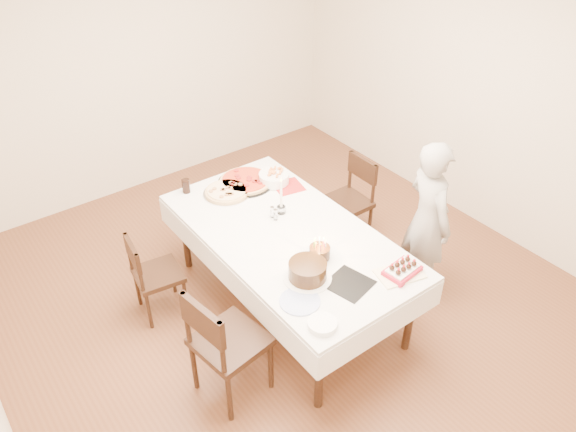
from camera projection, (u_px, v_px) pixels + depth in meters
floor at (289, 301)px, 4.81m from camera, size 5.00×5.00×0.00m
wall_back at (140, 64)px, 5.64m from camera, size 4.50×0.04×2.70m
wall_right at (486, 89)px, 5.11m from camera, size 0.04×5.00×2.70m
dining_table at (288, 270)px, 4.57m from camera, size 1.64×2.36×0.75m
chair_right_savory at (346, 203)px, 5.26m from camera, size 0.44×0.44×0.86m
chair_left_savory at (158, 274)px, 4.50m from camera, size 0.44×0.44×0.77m
chair_left_dessert at (230, 341)px, 3.81m from camera, size 0.56×0.56×0.96m
person at (428, 220)px, 4.55m from camera, size 0.46×0.59×1.42m
pizza_white at (227, 192)px, 4.78m from camera, size 0.47×0.47×0.04m
pizza_pepperoni at (246, 181)px, 4.92m from camera, size 0.64×0.64×0.04m
red_placemat at (288, 187)px, 4.89m from camera, size 0.28×0.28×0.01m
pasta_bowl at (274, 178)px, 4.91m from camera, size 0.33×0.33×0.08m
taper_candle at (281, 196)px, 4.47m from camera, size 0.07×0.07×0.33m
shaker_pair at (276, 215)px, 4.46m from camera, size 0.11×0.11×0.10m
cola_glass at (186, 186)px, 4.78m from camera, size 0.08×0.08×0.12m
layer_cake at (308, 271)px, 3.89m from camera, size 0.36×0.36×0.13m
cake_board at (349, 284)px, 3.88m from camera, size 0.34×0.34×0.01m
birthday_cake at (320, 249)px, 4.05m from camera, size 0.19×0.19×0.15m
strawberry_box at (402, 270)px, 3.95m from camera, size 0.28×0.20×0.07m
box_lid at (399, 274)px, 3.96m from camera, size 0.37×0.29×0.03m
plate_stack at (322, 324)px, 3.55m from camera, size 0.25×0.25×0.04m
china_plate at (300, 301)px, 3.73m from camera, size 0.29×0.29×0.01m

